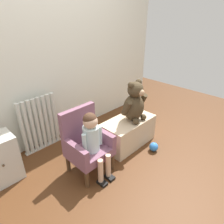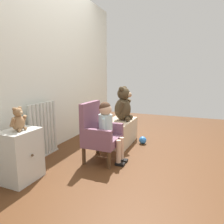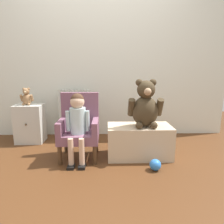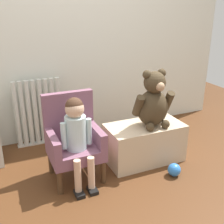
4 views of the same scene
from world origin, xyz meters
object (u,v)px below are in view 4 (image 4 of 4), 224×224
(child_armchair, at_px, (73,139))
(toy_ball, at_px, (174,170))
(child_figure, at_px, (76,129))
(low_bench, at_px, (144,143))
(large_teddy_bear, at_px, (153,102))
(radiator, at_px, (39,113))

(child_armchair, bearing_deg, toy_ball, -25.04)
(child_figure, relative_size, toy_ball, 6.47)
(child_armchair, relative_size, child_figure, 0.98)
(child_armchair, distance_m, toy_ball, 0.92)
(low_bench, relative_size, toy_ball, 6.25)
(child_armchair, relative_size, toy_ball, 6.36)
(child_figure, bearing_deg, large_teddy_bear, 4.15)
(toy_ball, bearing_deg, low_bench, 107.71)
(child_armchair, height_order, large_teddy_bear, large_teddy_bear)
(radiator, distance_m, low_bench, 1.14)
(child_figure, xyz_separation_m, low_bench, (0.68, 0.09, -0.30))
(child_armchair, height_order, low_bench, child_armchair)
(radiator, height_order, child_figure, child_figure)
(child_armchair, height_order, toy_ball, child_armchair)
(toy_ball, bearing_deg, child_armchair, 154.96)
(low_bench, bearing_deg, child_armchair, 177.84)
(child_armchair, distance_m, child_figure, 0.18)
(radiator, bearing_deg, child_armchair, -77.24)
(large_teddy_bear, relative_size, toy_ball, 4.56)
(radiator, height_order, toy_ball, radiator)
(child_figure, bearing_deg, low_bench, 7.48)
(large_teddy_bear, height_order, toy_ball, large_teddy_bear)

